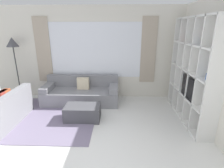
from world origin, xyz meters
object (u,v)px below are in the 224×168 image
Objects in this scene: couch_main at (82,93)px; floor_lamp at (13,46)px; shelving_unit at (194,71)px; ottoman at (83,113)px.

floor_lamp is (-1.92, 0.17, 1.32)m from couch_main.
shelving_unit is at bearing -12.40° from floor_lamp.
ottoman is (-2.54, -0.19, -0.99)m from shelving_unit.
shelving_unit reaches higher than floor_lamp.
couch_main is at bearing -5.06° from floor_lamp.
floor_lamp reaches higher than couch_main.
floor_lamp reaches higher than ottoman.
ottoman is at bearing -77.42° from couch_main.
shelving_unit reaches higher than ottoman.
shelving_unit is 4.82m from floor_lamp.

